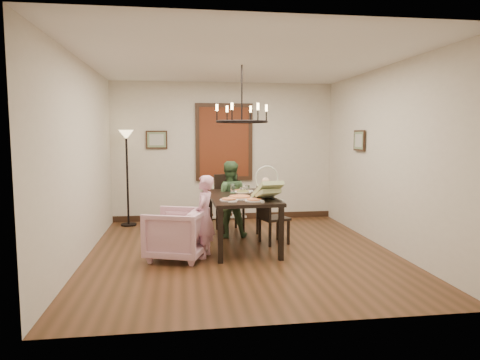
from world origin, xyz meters
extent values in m
cube|color=#58331E|center=(0.00, 0.00, 0.00)|extent=(4.50, 5.00, 0.01)
cube|color=white|center=(0.00, 0.00, 2.80)|extent=(4.50, 5.00, 0.01)
cube|color=beige|center=(0.00, 2.50, 1.40)|extent=(4.50, 0.01, 2.80)
cube|color=beige|center=(-2.25, 0.00, 1.40)|extent=(0.01, 5.00, 2.80)
cube|color=beige|center=(2.25, 0.00, 1.40)|extent=(0.01, 5.00, 2.80)
cube|color=black|center=(0.05, 0.29, 0.78)|extent=(1.00, 1.74, 0.05)
cube|color=black|center=(-0.36, -0.52, 0.38)|extent=(0.07, 0.07, 0.76)
cube|color=black|center=(-0.39, 1.08, 0.38)|extent=(0.07, 0.07, 0.76)
cube|color=black|center=(0.49, -0.51, 0.38)|extent=(0.07, 0.07, 0.76)
cube|color=black|center=(0.46, 1.10, 0.38)|extent=(0.07, 0.07, 0.76)
imported|color=#E5AFC8|center=(-0.95, -0.22, 0.36)|extent=(0.99, 0.98, 0.71)
imported|color=#E4A1BD|center=(-0.56, -0.21, 0.49)|extent=(0.32, 0.41, 0.98)
imported|color=#3B5C37|center=(-0.07, 0.97, 0.54)|extent=(0.55, 0.43, 1.08)
imported|color=white|center=(0.07, 0.31, 0.85)|extent=(0.31, 0.31, 0.08)
cylinder|color=tan|center=(-0.02, 0.00, 0.83)|extent=(0.35, 0.35, 0.04)
cylinder|color=silver|center=(0.06, 0.26, 0.87)|extent=(0.07, 0.07, 0.13)
cube|color=#5A1C12|center=(0.00, 2.46, 1.60)|extent=(1.00, 0.03, 1.40)
cube|color=black|center=(-1.35, 2.47, 1.65)|extent=(0.42, 0.03, 0.36)
cube|color=black|center=(2.21, 0.90, 1.65)|extent=(0.03, 0.42, 0.36)
torus|color=black|center=(0.05, 0.29, 1.95)|extent=(0.80, 0.80, 0.04)
camera|label=1|loc=(-0.88, -6.22, 1.76)|focal=32.00mm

